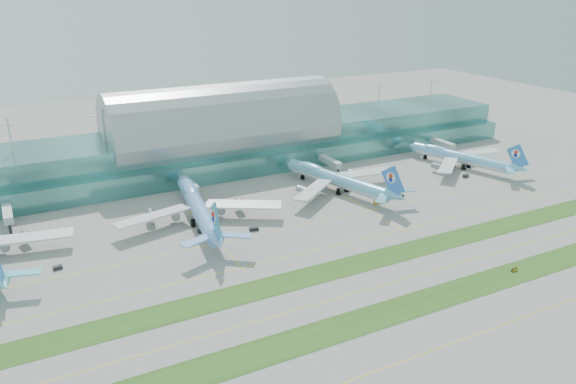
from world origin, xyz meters
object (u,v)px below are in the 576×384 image
airliner_c (336,178)px  taxiway_sign_east (514,270)px  airliner_d (460,157)px  terminal (223,139)px  airliner_b (198,206)px

airliner_c → taxiway_sign_east: (12.20, -94.18, -5.64)m
taxiway_sign_east → airliner_d: bearing=51.2°
airliner_d → terminal: bearing=133.1°
terminal → airliner_b: 76.17m
terminal → airliner_d: size_ratio=5.16×
taxiway_sign_east → airliner_b: bearing=127.7°
terminal → airliner_b: terminal is taller
airliner_c → taxiway_sign_east: size_ratio=26.11×
airliner_b → airliner_d: bearing=9.9°
airliner_b → terminal: bearing=68.6°
airliner_b → airliner_c: airliner_b is taller
airliner_c → taxiway_sign_east: bearing=-97.7°
airliner_b → airliner_c: bearing=11.7°
terminal → airliner_d: bearing=-29.2°
airliner_d → airliner_c: bearing=162.8°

